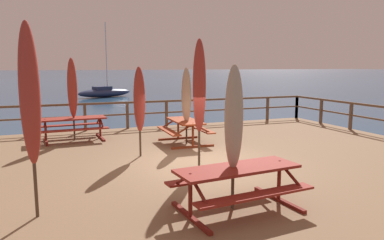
{
  "coord_description": "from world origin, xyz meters",
  "views": [
    {
      "loc": [
        -3.66,
        -8.52,
        3.25
      ],
      "look_at": [
        0.0,
        0.92,
        1.75
      ],
      "focal_mm": 34.21,
      "sensor_mm": 36.0,
      "label": 1
    }
  ],
  "objects_px": {
    "patio_umbrella_tall_mid_right": "(30,95)",
    "sailboat_distant": "(105,92)",
    "picnic_table_front_left": "(238,178)",
    "patio_umbrella_tall_back_left": "(72,88)",
    "picnic_table_mid_right": "(73,124)",
    "patio_umbrella_tall_front": "(234,118)",
    "patio_umbrella_short_mid": "(199,87)",
    "picnic_table_back_right": "(185,126)",
    "patio_umbrella_tall_back_right": "(139,100)",
    "patio_umbrella_tall_mid_left": "(186,96)"
  },
  "relations": [
    {
      "from": "picnic_table_back_right",
      "to": "patio_umbrella_short_mid",
      "type": "distance_m",
      "value": 3.21
    },
    {
      "from": "picnic_table_front_left",
      "to": "sailboat_distant",
      "type": "relative_size",
      "value": 0.3
    },
    {
      "from": "picnic_table_mid_right",
      "to": "patio_umbrella_tall_back_left",
      "type": "xyz_separation_m",
      "value": [
        0.02,
        -0.05,
        1.2
      ]
    },
    {
      "from": "patio_umbrella_tall_front",
      "to": "patio_umbrella_tall_mid_right",
      "type": "height_order",
      "value": "patio_umbrella_tall_mid_right"
    },
    {
      "from": "picnic_table_mid_right",
      "to": "sailboat_distant",
      "type": "distance_m",
      "value": 26.68
    },
    {
      "from": "picnic_table_back_right",
      "to": "patio_umbrella_tall_back_right",
      "type": "xyz_separation_m",
      "value": [
        -1.76,
        -1.17,
        1.03
      ]
    },
    {
      "from": "patio_umbrella_tall_mid_right",
      "to": "patio_umbrella_short_mid",
      "type": "xyz_separation_m",
      "value": [
        3.68,
        1.84,
        -0.04
      ]
    },
    {
      "from": "picnic_table_mid_right",
      "to": "sailboat_distant",
      "type": "bearing_deg",
      "value": 79.94
    },
    {
      "from": "patio_umbrella_short_mid",
      "to": "picnic_table_back_right",
      "type": "bearing_deg",
      "value": 76.88
    },
    {
      "from": "patio_umbrella_tall_front",
      "to": "patio_umbrella_short_mid",
      "type": "distance_m",
      "value": 2.77
    },
    {
      "from": "picnic_table_mid_right",
      "to": "patio_umbrella_short_mid",
      "type": "relative_size",
      "value": 0.7
    },
    {
      "from": "patio_umbrella_tall_front",
      "to": "patio_umbrella_tall_mid_right",
      "type": "relative_size",
      "value": 0.79
    },
    {
      "from": "picnic_table_back_right",
      "to": "patio_umbrella_tall_front",
      "type": "bearing_deg",
      "value": -101.54
    },
    {
      "from": "patio_umbrella_short_mid",
      "to": "sailboat_distant",
      "type": "xyz_separation_m",
      "value": [
        1.96,
        30.9,
        -2.24
      ]
    },
    {
      "from": "patio_umbrella_tall_back_left",
      "to": "sailboat_distant",
      "type": "bearing_deg",
      "value": 79.99
    },
    {
      "from": "picnic_table_front_left",
      "to": "picnic_table_mid_right",
      "type": "distance_m",
      "value": 7.76
    },
    {
      "from": "patio_umbrella_tall_mid_left",
      "to": "patio_umbrella_tall_back_left",
      "type": "distance_m",
      "value": 3.86
    },
    {
      "from": "picnic_table_mid_right",
      "to": "patio_umbrella_tall_front",
      "type": "distance_m",
      "value": 7.75
    },
    {
      "from": "patio_umbrella_tall_mid_left",
      "to": "patio_umbrella_tall_back_left",
      "type": "height_order",
      "value": "patio_umbrella_tall_back_left"
    },
    {
      "from": "patio_umbrella_tall_mid_right",
      "to": "patio_umbrella_tall_front",
      "type": "bearing_deg",
      "value": -14.96
    },
    {
      "from": "picnic_table_front_left",
      "to": "sailboat_distant",
      "type": "bearing_deg",
      "value": 85.98
    },
    {
      "from": "picnic_table_back_right",
      "to": "picnic_table_mid_right",
      "type": "height_order",
      "value": "same"
    },
    {
      "from": "patio_umbrella_tall_mid_left",
      "to": "patio_umbrella_short_mid",
      "type": "distance_m",
      "value": 2.83
    },
    {
      "from": "patio_umbrella_tall_mid_left",
      "to": "patio_umbrella_tall_mid_right",
      "type": "bearing_deg",
      "value": -133.71
    },
    {
      "from": "patio_umbrella_tall_mid_right",
      "to": "sailboat_distant",
      "type": "distance_m",
      "value": 33.31
    },
    {
      "from": "sailboat_distant",
      "to": "picnic_table_front_left",
      "type": "bearing_deg",
      "value": -94.02
    },
    {
      "from": "patio_umbrella_tall_mid_right",
      "to": "patio_umbrella_tall_back_left",
      "type": "bearing_deg",
      "value": 81.2
    },
    {
      "from": "patio_umbrella_tall_front",
      "to": "picnic_table_mid_right",
      "type": "bearing_deg",
      "value": 106.91
    },
    {
      "from": "patio_umbrella_short_mid",
      "to": "sailboat_distant",
      "type": "height_order",
      "value": "sailboat_distant"
    },
    {
      "from": "patio_umbrella_tall_front",
      "to": "patio_umbrella_tall_back_right",
      "type": "distance_m",
      "value": 4.37
    },
    {
      "from": "picnic_table_back_right",
      "to": "patio_umbrella_tall_mid_right",
      "type": "bearing_deg",
      "value": -133.09
    },
    {
      "from": "patio_umbrella_tall_mid_right",
      "to": "patio_umbrella_short_mid",
      "type": "relative_size",
      "value": 1.02
    },
    {
      "from": "picnic_table_mid_right",
      "to": "sailboat_distant",
      "type": "xyz_separation_m",
      "value": [
        4.66,
        26.26,
        -0.8
      ]
    },
    {
      "from": "patio_umbrella_tall_mid_left",
      "to": "patio_umbrella_tall_back_left",
      "type": "bearing_deg",
      "value": 150.65
    },
    {
      "from": "sailboat_distant",
      "to": "patio_umbrella_tall_front",
      "type": "bearing_deg",
      "value": -94.13
    },
    {
      "from": "picnic_table_front_left",
      "to": "patio_umbrella_tall_back_left",
      "type": "bearing_deg",
      "value": 107.16
    },
    {
      "from": "picnic_table_front_left",
      "to": "patio_umbrella_short_mid",
      "type": "relative_size",
      "value": 0.73
    },
    {
      "from": "picnic_table_mid_right",
      "to": "patio_umbrella_tall_mid_left",
      "type": "height_order",
      "value": "patio_umbrella_tall_mid_left"
    },
    {
      "from": "patio_umbrella_tall_back_left",
      "to": "patio_umbrella_short_mid",
      "type": "xyz_separation_m",
      "value": [
        2.69,
        -4.6,
        0.24
      ]
    },
    {
      "from": "patio_umbrella_tall_mid_left",
      "to": "patio_umbrella_tall_front",
      "type": "bearing_deg",
      "value": -101.91
    },
    {
      "from": "picnic_table_back_right",
      "to": "picnic_table_mid_right",
      "type": "distance_m",
      "value": 3.83
    },
    {
      "from": "picnic_table_back_right",
      "to": "patio_umbrella_tall_back_left",
      "type": "height_order",
      "value": "patio_umbrella_tall_back_left"
    },
    {
      "from": "picnic_table_mid_right",
      "to": "patio_umbrella_tall_front",
      "type": "xyz_separation_m",
      "value": [
        2.23,
        -7.35,
        1.05
      ]
    },
    {
      "from": "patio_umbrella_tall_back_right",
      "to": "patio_umbrella_tall_front",
      "type": "bearing_deg",
      "value": -81.6
    },
    {
      "from": "picnic_table_mid_right",
      "to": "patio_umbrella_tall_back_left",
      "type": "height_order",
      "value": "patio_umbrella_tall_back_left"
    },
    {
      "from": "patio_umbrella_tall_back_left",
      "to": "patio_umbrella_tall_back_right",
      "type": "bearing_deg",
      "value": -62.09
    },
    {
      "from": "picnic_table_front_left",
      "to": "sailboat_distant",
      "type": "distance_m",
      "value": 33.77
    },
    {
      "from": "picnic_table_front_left",
      "to": "patio_umbrella_tall_mid_right",
      "type": "bearing_deg",
      "value": 164.2
    },
    {
      "from": "patio_umbrella_tall_mid_left",
      "to": "sailboat_distant",
      "type": "relative_size",
      "value": 0.32
    },
    {
      "from": "patio_umbrella_tall_mid_right",
      "to": "patio_umbrella_tall_mid_left",
      "type": "bearing_deg",
      "value": 46.29
    }
  ]
}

